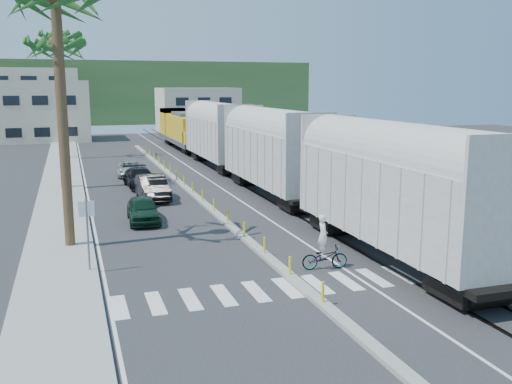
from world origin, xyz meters
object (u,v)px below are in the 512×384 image
Objects in this scene: street_sign at (87,225)px; car_lead at (143,209)px; car_second at (152,187)px; cyclist at (324,252)px.

street_sign is 8.72m from car_lead.
car_second reaches higher than car_lead.
car_lead is at bearing -104.03° from car_second.
car_second is (4.47, 14.17, -1.17)m from street_sign.
car_lead is at bearing 68.84° from street_sign.
street_sign is 9.41m from cyclist.
car_second is at bearing 80.02° from car_lead.
car_second is (1.36, 6.13, 0.11)m from car_lead.
cyclist reaches higher than car_lead.
car_second is 17.18m from cyclist.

